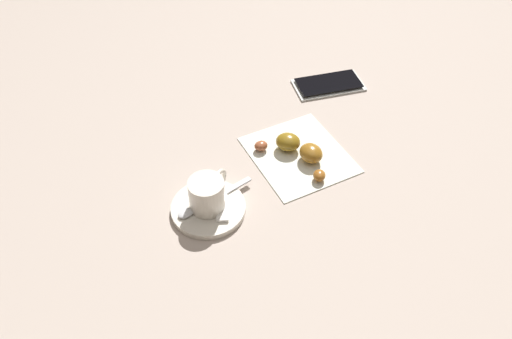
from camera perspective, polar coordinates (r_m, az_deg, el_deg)
ground_plane at (r=0.84m, az=0.95°, el=-2.13°), size 1.80×1.80×0.00m
saucer at (r=0.81m, az=-5.52°, el=-4.46°), size 0.12×0.12×0.01m
espresso_cup at (r=0.79m, az=-5.61°, el=-2.79°), size 0.07×0.07×0.06m
teaspoon at (r=0.81m, az=-6.04°, el=-3.92°), size 0.14×0.06×0.01m
sugar_packet at (r=0.80m, az=-3.96°, el=-4.15°), size 0.04×0.07×0.01m
napkin at (r=0.90m, az=4.95°, el=1.75°), size 0.18×0.20×0.00m
croissant at (r=0.89m, az=4.87°, el=2.34°), size 0.11×0.13×0.03m
cell_phone at (r=1.07m, az=8.36°, el=9.69°), size 0.15×0.08×0.01m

